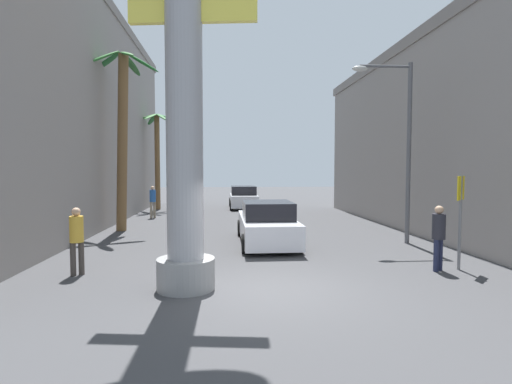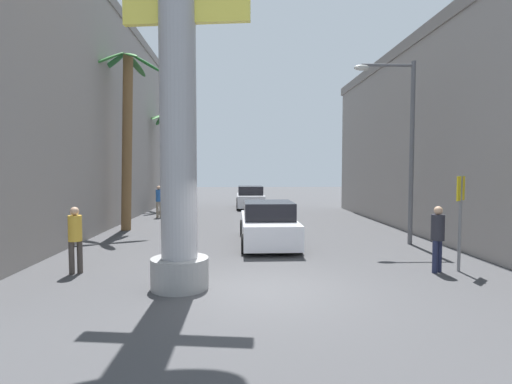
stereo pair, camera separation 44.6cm
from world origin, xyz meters
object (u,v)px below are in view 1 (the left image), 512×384
Objects in this scene: pedestrian_far_left at (153,199)px; car_far at (243,198)px; street_lamp at (400,134)px; pedestrian_by_sign at (439,233)px; palm_tree_mid_left at (122,127)px; palm_tree_far_left at (157,147)px; pedestrian_curb_left at (77,236)px; crossing_sign at (460,208)px; car_lead at (267,224)px; neon_sign_pole at (184,45)px.

car_far is at bearing 45.65° from pedestrian_far_left.
pedestrian_by_sign is at bearing -99.79° from street_lamp.
pedestrian_by_sign is at bearing -38.12° from palm_tree_mid_left.
pedestrian_curb_left is (0.73, -17.17, -3.20)m from palm_tree_far_left.
pedestrian_by_sign reaches higher than pedestrian_curb_left.
crossing_sign is 1.47× the size of pedestrian_curb_left.
car_lead is 2.85× the size of pedestrian_far_left.
pedestrian_curb_left is (-10.06, 0.24, -0.66)m from crossing_sign.
pedestrian_curb_left is at bearing -142.90° from car_lead.
pedestrian_by_sign is at bearing -172.33° from crossing_sign.
street_lamp reaches higher than pedestrian_by_sign.
neon_sign_pole reaches higher than palm_tree_mid_left.
car_lead is 5.99m from pedestrian_by_sign.
pedestrian_curb_left is at bearing 178.05° from pedestrian_by_sign.
crossing_sign is (-0.05, -3.90, -2.30)m from street_lamp.
car_lead is at bearing -89.23° from car_far.
crossing_sign is 10.08m from pedestrian_curb_left.
palm_tree_far_left is 0.83× the size of palm_tree_mid_left.
palm_tree_mid_left is 13.33m from pedestrian_by_sign.
neon_sign_pole is 5.45m from pedestrian_curb_left.
car_lead is 7.98m from palm_tree_mid_left.
palm_tree_far_left reaches higher than crossing_sign.
crossing_sign is at bearing -90.75° from street_lamp.
crossing_sign is 1.42× the size of pedestrian_far_left.
neon_sign_pole is 7.96m from pedestrian_by_sign.
street_lamp is at bearing -51.24° from palm_tree_far_left.
palm_tree_mid_left is (-5.98, 3.60, 3.87)m from car_lead.
car_far is 18.50m from pedestrian_by_sign.
palm_tree_mid_left reaches higher than car_lead.
pedestrian_far_left is (-5.52, 8.20, 0.35)m from car_lead.
street_lamp is at bearing 89.25° from crossing_sign.
car_far is 0.56× the size of palm_tree_mid_left.
pedestrian_by_sign is (4.30, -17.99, 0.28)m from car_far.
palm_tree_mid_left is 4.53× the size of pedestrian_by_sign.
palm_tree_far_left is at bearing 120.14° from pedestrian_by_sign.
pedestrian_far_left is at bearing -84.10° from palm_tree_far_left.
crossing_sign reaches higher than pedestrian_curb_left.
palm_tree_far_left is 3.76× the size of pedestrian_curb_left.
neon_sign_pole is 6.60× the size of pedestrian_far_left.
car_lead is 2.94× the size of pedestrian_curb_left.
pedestrian_far_left is (-0.22, 12.21, 0.04)m from pedestrian_curb_left.
palm_tree_mid_left is at bearing -95.70° from pedestrian_far_left.
neon_sign_pole is 2.32× the size of car_lead.
pedestrian_far_left is (-5.34, -5.46, 0.32)m from car_far.
neon_sign_pole is 6.79× the size of pedestrian_by_sign.
car_far is 0.68× the size of palm_tree_far_left.
palm_tree_mid_left reaches higher than pedestrian_far_left.
neon_sign_pole is 19.78m from car_far.
pedestrian_curb_left is (0.68, -7.61, -3.56)m from palm_tree_mid_left.
neon_sign_pole reaches higher than street_lamp.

